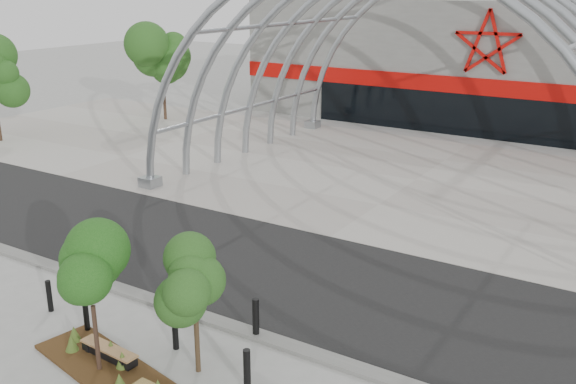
# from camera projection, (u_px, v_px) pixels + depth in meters

# --- Properties ---
(ground) EXTENTS (140.00, 140.00, 0.00)m
(ground) POSITION_uv_depth(u_px,v_px,m) (213.00, 316.00, 18.11)
(ground) COLOR gray
(ground) RESTS_ON ground
(road) EXTENTS (140.00, 7.00, 0.02)m
(road) POSITION_uv_depth(u_px,v_px,m) (280.00, 271.00, 20.93)
(road) COLOR black
(road) RESTS_ON ground
(forecourt) EXTENTS (60.00, 17.00, 0.04)m
(forecourt) POSITION_uv_depth(u_px,v_px,m) (416.00, 180.00, 30.60)
(forecourt) COLOR #A6A096
(forecourt) RESTS_ON ground
(kerb) EXTENTS (60.00, 0.50, 0.12)m
(kerb) POSITION_uv_depth(u_px,v_px,m) (207.00, 318.00, 17.89)
(kerb) COLOR slate
(kerb) RESTS_ON ground
(arena_building) EXTENTS (34.00, 15.24, 8.00)m
(arena_building) POSITION_uv_depth(u_px,v_px,m) (516.00, 60.00, 43.84)
(arena_building) COLOR slate
(arena_building) RESTS_ON ground
(vault_canopy) EXTENTS (20.80, 15.80, 20.36)m
(vault_canopy) POSITION_uv_depth(u_px,v_px,m) (416.00, 180.00, 30.60)
(vault_canopy) COLOR #90959A
(vault_canopy) RESTS_ON ground
(planting_bed) EXTENTS (5.03, 2.39, 0.51)m
(planting_bed) POSITION_uv_depth(u_px,v_px,m) (110.00, 367.00, 15.49)
(planting_bed) COLOR #2F210B
(planting_bed) RESTS_ON ground
(street_tree_0) EXTENTS (1.53, 1.53, 3.49)m
(street_tree_0) POSITION_uv_depth(u_px,v_px,m) (90.00, 278.00, 14.75)
(street_tree_0) COLOR black
(street_tree_0) RESTS_ON ground
(street_tree_1) EXTENTS (1.54, 1.54, 3.65)m
(street_tree_1) POSITION_uv_depth(u_px,v_px,m) (194.00, 272.00, 14.76)
(street_tree_1) COLOR #342916
(street_tree_1) RESTS_ON ground
(bench_0) EXTENTS (1.78, 0.48, 0.37)m
(bench_0) POSITION_uv_depth(u_px,v_px,m) (109.00, 354.00, 15.95)
(bench_0) COLOR black
(bench_0) RESTS_ON ground
(bollard_0) EXTENTS (0.15, 0.15, 0.95)m
(bollard_0) POSITION_uv_depth(u_px,v_px,m) (49.00, 296.00, 18.28)
(bollard_0) COLOR black
(bollard_0) RESTS_ON ground
(bollard_1) EXTENTS (0.15, 0.15, 0.94)m
(bollard_1) POSITION_uv_depth(u_px,v_px,m) (86.00, 317.00, 17.14)
(bollard_1) COLOR black
(bollard_1) RESTS_ON ground
(bollard_2) EXTENTS (0.16, 0.16, 0.98)m
(bollard_2) POSITION_uv_depth(u_px,v_px,m) (175.00, 332.00, 16.37)
(bollard_2) COLOR black
(bollard_2) RESTS_ON ground
(bollard_3) EXTENTS (0.18, 0.18, 1.13)m
(bollard_3) POSITION_uv_depth(u_px,v_px,m) (256.00, 318.00, 16.87)
(bollard_3) COLOR black
(bollard_3) RESTS_ON ground
(bollard_4) EXTENTS (0.17, 0.17, 1.06)m
(bollard_4) POSITION_uv_depth(u_px,v_px,m) (247.00, 370.00, 14.67)
(bollard_4) COLOR black
(bollard_4) RESTS_ON ground
(bg_tree_0) EXTENTS (3.00, 3.00, 6.45)m
(bg_tree_0) POSITION_uv_depth(u_px,v_px,m) (162.00, 51.00, 42.88)
(bg_tree_0) COLOR #312016
(bg_tree_0) RESTS_ON ground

